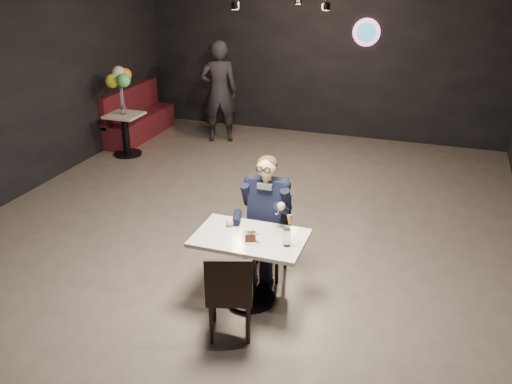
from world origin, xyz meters
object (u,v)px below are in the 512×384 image
at_px(balloon_vase, 124,110).
at_px(seated_man, 267,216).
at_px(passerby, 219,92).
at_px(side_table, 126,136).
at_px(chair_near, 230,291).
at_px(main_table, 250,269).
at_px(booth_bench, 140,113).
at_px(chair_far, 267,237).
at_px(sundae_glass, 287,237).

bearing_deg(balloon_vase, seated_man, -39.35).
bearing_deg(passerby, side_table, 23.57).
relative_size(seated_man, side_table, 2.03).
xyz_separation_m(chair_near, balloon_vase, (-3.57, 4.03, 0.37)).
bearing_deg(main_table, booth_bench, 130.84).
distance_m(chair_near, balloon_vase, 5.40).
relative_size(chair_far, balloon_vase, 6.04).
bearing_deg(seated_man, sundae_glass, -57.05).
height_order(seated_man, passerby, passerby).
relative_size(chair_far, chair_near, 1.00).
bearing_deg(seated_man, passerby, 118.73).
distance_m(main_table, chair_near, 0.56).
bearing_deg(sundae_glass, balloon_vase, 138.28).
bearing_deg(chair_near, sundae_glass, 32.88).
height_order(seated_man, balloon_vase, seated_man).
relative_size(booth_bench, balloon_vase, 12.69).
relative_size(side_table, balloon_vase, 4.66).
relative_size(chair_near, passerby, 0.48).
bearing_deg(passerby, chair_near, 91.19).
bearing_deg(booth_bench, sundae_glass, -46.76).
relative_size(chair_near, booth_bench, 0.48).
xyz_separation_m(main_table, side_table, (-3.57, 3.48, -0.02)).
bearing_deg(balloon_vase, chair_far, -39.35).
bearing_deg(passerby, seated_man, 96.41).
bearing_deg(booth_bench, chair_near, -52.41).
bearing_deg(balloon_vase, main_table, -44.24).
xyz_separation_m(main_table, chair_far, (0.00, 0.55, 0.09)).
height_order(main_table, sundae_glass, sundae_glass).
height_order(chair_far, passerby, passerby).
distance_m(sundae_glass, passerby, 5.54).
relative_size(main_table, chair_near, 1.20).
bearing_deg(booth_bench, passerby, 10.75).
distance_m(main_table, passerby, 5.34).
height_order(side_table, passerby, passerby).
height_order(chair_near, seated_man, seated_man).
bearing_deg(booth_bench, seated_man, -45.42).
distance_m(seated_man, balloon_vase, 4.62).
distance_m(chair_near, side_table, 5.38).
height_order(chair_near, booth_bench, booth_bench).
height_order(seated_man, sundae_glass, seated_man).
bearing_deg(seated_man, main_table, -90.00).
bearing_deg(side_table, chair_far, -39.35).
relative_size(main_table, chair_far, 1.20).
distance_m(seated_man, sundae_glass, 0.73).
xyz_separation_m(seated_man, balloon_vase, (-3.57, 2.93, 0.11)).
distance_m(chair_near, passerby, 5.83).
bearing_deg(sundae_glass, side_table, 138.28).
xyz_separation_m(seated_man, side_table, (-3.57, 2.93, -0.37)).
xyz_separation_m(main_table, chair_near, (0.00, -0.55, 0.09)).
relative_size(sundae_glass, side_table, 0.24).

